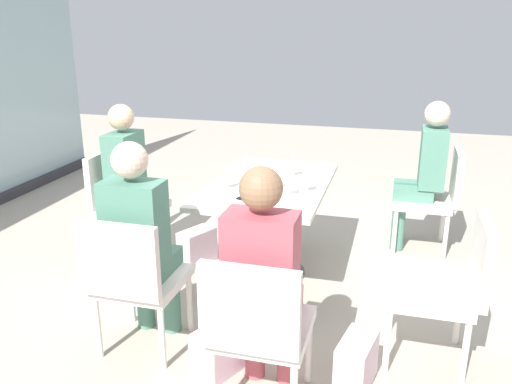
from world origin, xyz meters
TOP-DOWN VIEW (x-y plane):
  - ground_plane at (0.00, 0.00)m, footprint 12.00×12.00m
  - dining_table_main at (0.00, 0.00)m, footprint 1.35×0.84m
  - chair_far_left at (-1.20, 0.48)m, footprint 0.50×0.46m
  - chair_side_end at (-1.50, -0.32)m, footprint 0.50×0.46m
  - chair_near_window at (0.00, 1.22)m, footprint 0.46×0.51m
  - chair_front_right at (0.81, -1.22)m, footprint 0.46×0.50m
  - chair_front_left at (-0.81, -1.22)m, footprint 0.46×0.50m
  - person_far_left at (-1.09, 0.48)m, footprint 0.39×0.34m
  - person_side_end at (-1.39, -0.32)m, footprint 0.39×0.34m
  - person_near_window at (-0.00, 1.11)m, footprint 0.34×0.39m
  - person_front_right at (0.81, -1.11)m, footprint 0.34×0.39m
  - wine_glass_0 at (-0.26, -0.20)m, footprint 0.07×0.07m
  - wine_glass_1 at (-0.23, 0.25)m, footprint 0.07×0.07m
  - wine_glass_2 at (0.21, -0.14)m, footprint 0.07×0.07m
  - wine_glass_3 at (-0.15, -0.31)m, footprint 0.07×0.07m
  - wine_glass_4 at (0.16, 0.22)m, footprint 0.07×0.07m
  - coffee_cup at (-0.07, -0.09)m, footprint 0.08×0.08m
  - cell_phone_on_table at (-0.41, 0.05)m, footprint 0.11×0.16m
  - handbag_0 at (-1.26, -0.03)m, footprint 0.34×0.27m
  - handbag_1 at (-1.17, -0.77)m, footprint 0.33×0.22m
  - handbag_2 at (0.02, 0.60)m, footprint 0.34×0.27m

SIDE VIEW (x-z plane):
  - ground_plane at x=0.00m, z-range 0.00..0.00m
  - handbag_0 at x=-1.26m, z-range 0.00..0.28m
  - handbag_1 at x=-1.17m, z-range 0.00..0.28m
  - handbag_2 at x=0.02m, z-range 0.00..0.28m
  - chair_far_left at x=-1.20m, z-range 0.06..0.93m
  - chair_side_end at x=-1.50m, z-range 0.06..0.93m
  - chair_near_window at x=0.00m, z-range 0.06..0.93m
  - chair_front_right at x=0.81m, z-range 0.06..0.93m
  - chair_front_left at x=-0.81m, z-range 0.06..0.93m
  - dining_table_main at x=0.00m, z-range 0.18..0.91m
  - person_far_left at x=-1.09m, z-range 0.07..1.33m
  - person_side_end at x=-1.39m, z-range 0.07..1.33m
  - person_near_window at x=0.00m, z-range 0.07..1.33m
  - person_front_right at x=0.81m, z-range 0.07..1.33m
  - cell_phone_on_table at x=-0.41m, z-range 0.73..0.74m
  - coffee_cup at x=-0.07m, z-range 0.73..0.82m
  - wine_glass_0 at x=-0.26m, z-range 0.77..0.95m
  - wine_glass_1 at x=-0.23m, z-range 0.77..0.95m
  - wine_glass_2 at x=0.21m, z-range 0.77..0.95m
  - wine_glass_3 at x=-0.15m, z-range 0.77..0.95m
  - wine_glass_4 at x=0.16m, z-range 0.77..0.95m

